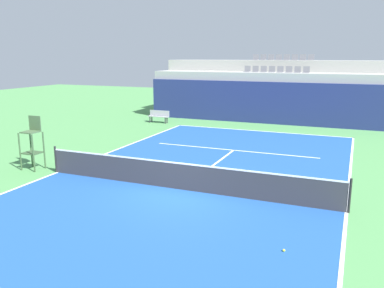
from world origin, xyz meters
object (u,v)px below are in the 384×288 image
tennis_net (181,176)px  tennis_ball_0 (284,250)px  player_bench (159,115)px  umpire_chair (32,141)px

tennis_net → tennis_ball_0: 5.24m
player_bench → tennis_ball_0: (11.42, -15.62, -0.46)m
umpire_chair → tennis_ball_0: umpire_chair is taller
umpire_chair → tennis_net: bearing=-0.5°
tennis_net → player_bench: bearing=120.3°
umpire_chair → tennis_ball_0: (10.84, -3.23, -1.14)m
umpire_chair → tennis_ball_0: size_ratio=33.33×
player_bench → tennis_ball_0: player_bench is taller
tennis_net → tennis_ball_0: size_ratio=167.88×
umpire_chair → player_bench: umpire_chair is taller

